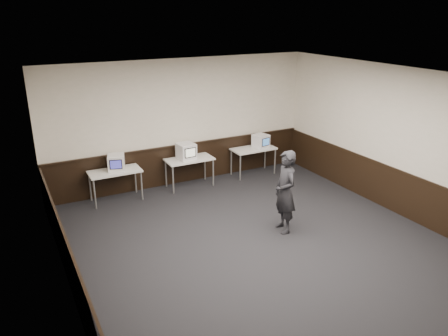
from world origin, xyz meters
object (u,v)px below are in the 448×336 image
at_px(desk_center, 189,161).
at_px(desk_right, 253,151).
at_px(emac_center, 186,151).
at_px(person, 285,192).
at_px(emac_left, 116,162).
at_px(emac_right, 261,141).
at_px(desk_left, 115,174).

bearing_deg(desk_center, desk_right, 0.00).
height_order(emac_center, person, person).
bearing_deg(emac_center, desk_center, -7.06).
bearing_deg(person, desk_right, 169.22).
distance_m(desk_right, emac_left, 3.75).
distance_m(desk_center, emac_left, 1.86).
relative_size(desk_center, emac_center, 2.55).
distance_m(emac_left, emac_center, 1.77).
relative_size(desk_center, desk_right, 1.00).
distance_m(emac_right, person, 3.36).
bearing_deg(desk_left, person, -49.49).
bearing_deg(desk_center, emac_left, 179.45).
height_order(emac_left, emac_center, emac_center).
distance_m(emac_left, emac_right, 3.95).
bearing_deg(emac_right, emac_center, 166.70).
height_order(emac_right, person, person).
bearing_deg(desk_right, emac_left, 179.73).
height_order(desk_right, emac_center, emac_center).
relative_size(desk_center, emac_left, 2.44).
distance_m(emac_center, emac_right, 2.18).
xyz_separation_m(emac_left, emac_center, (1.77, -0.01, 0.01)).
distance_m(desk_left, emac_right, 4.02).
distance_m(desk_left, desk_center, 1.90).
relative_size(desk_right, emac_right, 2.67).
distance_m(desk_left, person, 4.08).
relative_size(desk_center, person, 0.70).
bearing_deg(desk_left, desk_right, 0.00).
bearing_deg(emac_left, desk_left, -146.66).
distance_m(desk_right, person, 3.31).
xyz_separation_m(emac_left, person, (2.59, -3.12, -0.08)).
bearing_deg(desk_center, emac_center, 177.83).
bearing_deg(emac_center, emac_left, 174.63).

